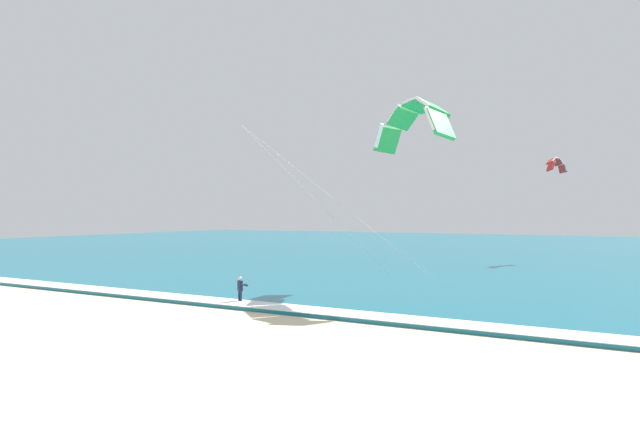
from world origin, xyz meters
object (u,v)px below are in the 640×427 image
surfboard (240,305)px  kite_primary (414,119)px  kitesurfer (240,289)px  kite_distant (555,164)px

surfboard → kite_primary: bearing=47.5°
kite_primary → kitesurfer: bearing=-132.6°
kitesurfer → kite_distant: bearing=70.3°
surfboard → kite_primary: kite_primary is taller
kitesurfer → kite_distant: 41.44m
kite_primary → kite_distant: kite_primary is taller
kitesurfer → kite_primary: 15.70m
kitesurfer → kite_primary: size_ratio=0.14×
surfboard → kitesurfer: (0.01, 0.02, 0.91)m
kitesurfer → kite_distant: (13.55, 37.89, 9.90)m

